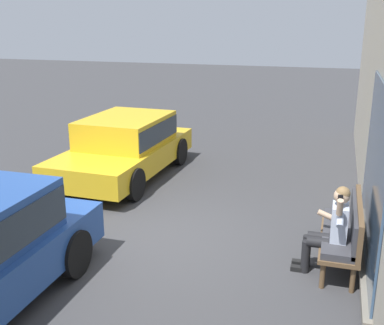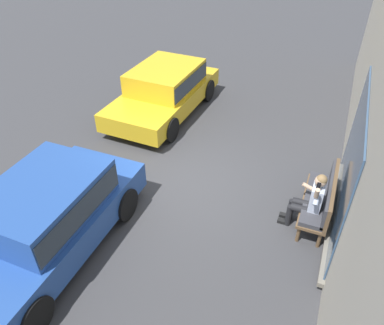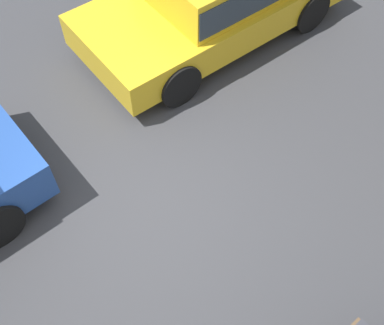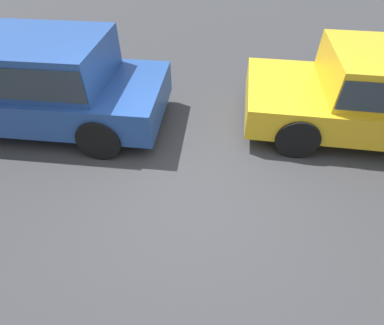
# 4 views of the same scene
# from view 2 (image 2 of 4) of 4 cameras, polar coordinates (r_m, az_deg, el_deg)

# --- Properties ---
(ground_plane) EXTENTS (60.00, 60.00, 0.00)m
(ground_plane) POSITION_cam_2_polar(r_m,az_deg,el_deg) (8.67, -0.48, -3.08)
(ground_plane) COLOR #38383A
(bench) EXTENTS (1.72, 0.55, 0.99)m
(bench) POSITION_cam_2_polar(r_m,az_deg,el_deg) (7.87, 19.28, -5.09)
(bench) COLOR brown
(bench) RESTS_ON ground_plane
(person_on_phone) EXTENTS (0.73, 0.74, 1.32)m
(person_on_phone) POSITION_cam_2_polar(r_m,az_deg,el_deg) (7.54, 17.56, -5.45)
(person_on_phone) COLOR black
(person_on_phone) RESTS_ON ground_plane
(parked_car_near) EXTENTS (4.24, 2.06, 1.37)m
(parked_car_near) POSITION_cam_2_polar(r_m,az_deg,el_deg) (11.18, -4.18, 11.23)
(parked_car_near) COLOR gold
(parked_car_near) RESTS_ON ground_plane
(parked_car_mid) EXTENTS (4.30, 1.90, 1.49)m
(parked_car_mid) POSITION_cam_2_polar(r_m,az_deg,el_deg) (7.18, -21.53, -7.70)
(parked_car_mid) COLOR #23478E
(parked_car_mid) RESTS_ON ground_plane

